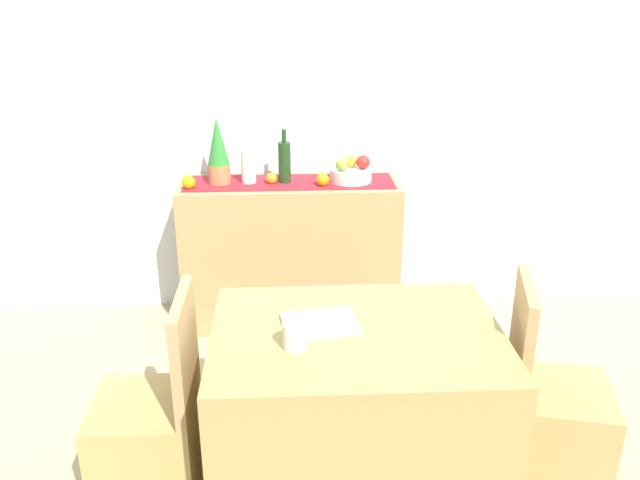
{
  "coord_description": "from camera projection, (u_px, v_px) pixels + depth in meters",
  "views": [
    {
      "loc": [
        -0.26,
        -2.7,
        1.97
      ],
      "look_at": [
        -0.1,
        0.35,
        0.75
      ],
      "focal_mm": 36.41,
      "sensor_mm": 36.0,
      "label": 1
    }
  ],
  "objects": [
    {
      "name": "ground_plane",
      "position": [
        344.0,
        406.0,
        3.25
      ],
      "size": [
        6.4,
        6.4,
        0.02
      ],
      "primitive_type": "cube",
      "color": "tan",
      "rests_on": "ground"
    },
    {
      "name": "room_wall_rear",
      "position": [
        330.0,
        94.0,
        3.84
      ],
      "size": [
        6.4,
        0.06,
        2.7
      ],
      "primitive_type": "cube",
      "color": "silver",
      "rests_on": "ground"
    },
    {
      "name": "sideboard_console",
      "position": [
        291.0,
        253.0,
        3.92
      ],
      "size": [
        1.28,
        0.42,
        0.89
      ],
      "primitive_type": "cube",
      "color": "tan",
      "rests_on": "ground"
    },
    {
      "name": "table_runner",
      "position": [
        290.0,
        182.0,
        3.76
      ],
      "size": [
        1.21,
        0.32,
        0.01
      ],
      "primitive_type": "cube",
      "color": "maroon",
      "rests_on": "sideboard_console"
    },
    {
      "name": "fruit_bowl",
      "position": [
        351.0,
        175.0,
        3.76
      ],
      "size": [
        0.25,
        0.25,
        0.08
      ],
      "primitive_type": "cylinder",
      "color": "silver",
      "rests_on": "table_runner"
    },
    {
      "name": "apple_rear",
      "position": [
        351.0,
        161.0,
        3.76
      ],
      "size": [
        0.07,
        0.07,
        0.07
      ],
      "primitive_type": "sphere",
      "color": "gold",
      "rests_on": "fruit_bowl"
    },
    {
      "name": "apple_left",
      "position": [
        363.0,
        162.0,
        3.72
      ],
      "size": [
        0.08,
        0.08,
        0.08
      ],
      "primitive_type": "sphere",
      "color": "red",
      "rests_on": "fruit_bowl"
    },
    {
      "name": "apple_upper",
      "position": [
        342.0,
        165.0,
        3.68
      ],
      "size": [
        0.07,
        0.07,
        0.07
      ],
      "primitive_type": "sphere",
      "color": "#86A13D",
      "rests_on": "fruit_bowl"
    },
    {
      "name": "wine_bottle",
      "position": [
        285.0,
        162.0,
        3.71
      ],
      "size": [
        0.07,
        0.07,
        0.31
      ],
      "color": "#1C3B19",
      "rests_on": "sideboard_console"
    },
    {
      "name": "ceramic_vase",
      "position": [
        248.0,
        167.0,
        3.71
      ],
      "size": [
        0.08,
        0.08,
        0.2
      ],
      "primitive_type": "cylinder",
      "color": "silver",
      "rests_on": "sideboard_console"
    },
    {
      "name": "potted_plant",
      "position": [
        218.0,
        151.0,
        3.67
      ],
      "size": [
        0.13,
        0.13,
        0.39
      ],
      "color": "#B76F44",
      "rests_on": "sideboard_console"
    },
    {
      "name": "orange_loose_end",
      "position": [
        323.0,
        180.0,
        3.68
      ],
      "size": [
        0.08,
        0.08,
        0.08
      ],
      "primitive_type": "sphere",
      "color": "orange",
      "rests_on": "sideboard_console"
    },
    {
      "name": "orange_loose_near_bowl",
      "position": [
        189.0,
        183.0,
        3.63
      ],
      "size": [
        0.08,
        0.08,
        0.08
      ],
      "primitive_type": "sphere",
      "color": "orange",
      "rests_on": "sideboard_console"
    },
    {
      "name": "orange_loose_far",
      "position": [
        272.0,
        179.0,
        3.72
      ],
      "size": [
        0.07,
        0.07,
        0.07
      ],
      "primitive_type": "sphere",
      "color": "orange",
      "rests_on": "sideboard_console"
    },
    {
      "name": "dining_table",
      "position": [
        355.0,
        412.0,
        2.59
      ],
      "size": [
        1.11,
        0.81,
        0.74
      ],
      "primitive_type": "cube",
      "color": "#A48A4D",
      "rests_on": "ground"
    },
    {
      "name": "open_book",
      "position": [
        320.0,
        324.0,
        2.49
      ],
      "size": [
        0.31,
        0.25,
        0.02
      ],
      "primitive_type": "cube",
      "rotation": [
        0.0,
        0.0,
        0.16
      ],
      "color": "white",
      "rests_on": "dining_table"
    },
    {
      "name": "coffee_cup",
      "position": [
        295.0,
        336.0,
        2.33
      ],
      "size": [
        0.09,
        0.09,
        0.1
      ],
      "primitive_type": "cylinder",
      "color": "silver",
      "rests_on": "dining_table"
    },
    {
      "name": "chair_near_window",
      "position": [
        151.0,
        441.0,
        2.59
      ],
      "size": [
        0.4,
        0.4,
        0.9
      ],
      "color": "tan",
      "rests_on": "ground"
    },
    {
      "name": "chair_by_corner",
      "position": [
        552.0,
        426.0,
        2.67
      ],
      "size": [
        0.48,
        0.48,
        0.9
      ],
      "color": "tan",
      "rests_on": "ground"
    }
  ]
}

